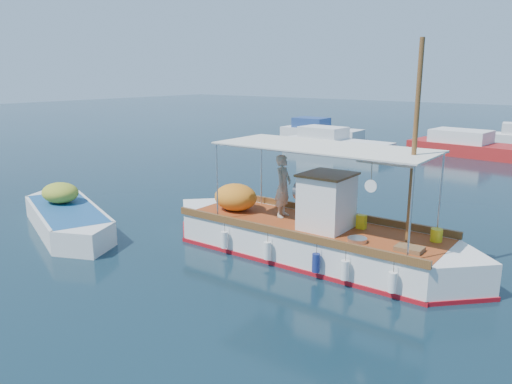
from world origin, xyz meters
The scene contains 6 objects.
ground centered at (0.00, 0.00, 0.00)m, with size 160.00×160.00×0.00m, color black.
fishing_caique centered at (0.08, 0.75, 0.55)m, with size 10.22×2.99×6.23m.
dinghy centered at (-7.81, -2.11, 0.35)m, with size 6.43×3.56×1.68m.
bg_boat_nw centered at (-9.03, 18.84, 0.49)m, with size 7.59×2.76×1.80m.
bg_boat_n centered at (-0.80, 22.59, 0.49)m, with size 8.98×3.59×1.80m.
bg_boat_far_w centered at (-13.50, 24.49, 0.49)m, with size 6.68×2.37×1.80m.
Camera 1 is at (7.29, -11.15, 5.22)m, focal length 35.00 mm.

